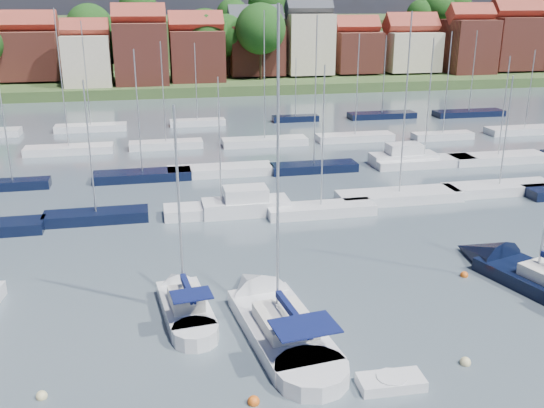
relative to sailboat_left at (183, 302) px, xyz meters
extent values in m
plane|color=#44505C|center=(11.33, 34.98, -0.37)|extent=(260.00, 260.00, 0.00)
cube|color=silver|center=(0.09, -0.85, -0.12)|extent=(3.05, 6.04, 1.20)
cone|color=silver|center=(-0.31, 2.76, -0.12)|extent=(2.72, 3.07, 2.42)
cylinder|color=silver|center=(0.42, -3.73, -0.12)|extent=(2.67, 2.67, 1.20)
cube|color=silver|center=(0.14, -1.25, 0.83)|extent=(1.95, 2.59, 0.70)
cylinder|color=#B2B2B7|center=(0.05, -0.44, 5.86)|extent=(0.14, 0.14, 10.75)
cylinder|color=#B2B2B7|center=(0.23, -2.05, 1.68)|extent=(0.46, 3.22, 0.10)
cube|color=#0E1546|center=(0.23, -2.05, 1.83)|extent=(0.64, 3.08, 0.35)
cube|color=#0E1546|center=(0.34, -3.09, 1.98)|extent=(2.20, 1.67, 0.08)
cube|color=silver|center=(4.82, -4.01, -0.12)|extent=(4.52, 8.79, 1.20)
cone|color=silver|center=(4.17, 1.21, -0.12)|extent=(3.99, 4.50, 3.51)
cylinder|color=silver|center=(5.34, -8.19, -0.12)|extent=(3.92, 3.92, 1.20)
cube|color=silver|center=(4.89, -4.59, 0.83)|extent=(2.87, 3.79, 0.70)
cylinder|color=#B2B2B7|center=(4.75, -3.43, 8.28)|extent=(0.14, 0.14, 15.59)
cylinder|color=#B2B2B7|center=(5.04, -5.75, 1.68)|extent=(0.68, 4.65, 0.10)
cube|color=#0E1546|center=(5.04, -5.75, 1.83)|extent=(0.85, 4.45, 0.35)
cube|color=#0E1546|center=(5.23, -7.26, 1.98)|extent=(3.22, 2.46, 0.08)
cube|color=black|center=(21.46, -2.03, -0.12)|extent=(5.67, 8.88, 1.20)
cone|color=black|center=(19.97, 2.90, -0.12)|extent=(4.44, 4.83, 3.43)
cube|color=silver|center=(8.74, -9.31, -0.16)|extent=(3.01, 1.46, 0.59)
cylinder|color=silver|center=(8.74, -9.31, 0.01)|extent=(1.38, 1.38, 0.37)
sphere|color=beige|center=(-6.59, -7.02, -0.37)|extent=(0.50, 0.50, 0.50)
sphere|color=#D85914|center=(2.46, -9.25, -0.37)|extent=(0.54, 0.54, 0.54)
sphere|color=#D85914|center=(5.84, -5.13, -0.37)|extent=(0.43, 0.43, 0.43)
sphere|color=beige|center=(12.93, -8.32, -0.37)|extent=(0.53, 0.53, 0.53)
sphere|color=#D85914|center=(17.66, 0.59, -0.37)|extent=(0.50, 0.50, 0.50)
cube|color=black|center=(-5.78, 15.52, -0.02)|extent=(8.01, 2.24, 1.00)
cylinder|color=#B2B2B7|center=(-5.78, 15.52, 5.56)|extent=(0.12, 0.12, 10.16)
cube|color=silver|center=(4.06, 15.19, -0.02)|extent=(9.22, 2.58, 1.00)
cylinder|color=#B2B2B7|center=(4.06, 15.19, 4.57)|extent=(0.12, 0.12, 8.18)
cube|color=silver|center=(11.96, 13.59, -0.02)|extent=(8.78, 2.46, 1.00)
cylinder|color=#B2B2B7|center=(11.96, 13.59, 6.01)|extent=(0.12, 0.12, 11.06)
cube|color=silver|center=(19.56, 15.65, -0.02)|extent=(10.79, 3.02, 1.00)
cylinder|color=#B2B2B7|center=(19.56, 15.65, 7.92)|extent=(0.12, 0.12, 14.87)
cube|color=silver|center=(29.31, 16.01, -0.02)|extent=(10.13, 2.84, 1.00)
cylinder|color=#B2B2B7|center=(29.31, 16.01, 5.28)|extent=(0.12, 0.12, 9.59)
cube|color=silver|center=(6.02, 14.98, 0.13)|extent=(7.00, 2.60, 1.40)
cube|color=silver|center=(6.02, 14.98, 1.23)|extent=(3.50, 2.20, 1.30)
cube|color=black|center=(-13.92, 25.97, -0.02)|extent=(6.54, 1.83, 1.00)
cylinder|color=#B2B2B7|center=(-13.92, 25.97, 5.17)|extent=(0.12, 0.12, 9.37)
cube|color=black|center=(-2.22, 26.62, -0.02)|extent=(9.30, 2.60, 1.00)
cylinder|color=#B2B2B7|center=(-2.22, 26.62, 6.22)|extent=(0.12, 0.12, 11.48)
cube|color=silver|center=(5.39, 27.00, -0.02)|extent=(10.40, 2.91, 1.00)
cylinder|color=#B2B2B7|center=(5.39, 27.00, 4.87)|extent=(0.12, 0.12, 8.77)
cube|color=black|center=(14.81, 26.27, -0.02)|extent=(8.80, 2.46, 1.00)
cylinder|color=#B2B2B7|center=(14.81, 26.27, 7.65)|extent=(0.12, 0.12, 14.33)
cube|color=silver|center=(26.73, 26.15, -0.02)|extent=(10.73, 3.00, 1.00)
cylinder|color=#B2B2B7|center=(26.73, 26.15, 6.55)|extent=(0.12, 0.12, 12.14)
cube|color=silver|center=(35.15, 25.95, -0.02)|extent=(10.48, 2.93, 1.00)
cylinder|color=#B2B2B7|center=(35.15, 25.95, 5.62)|extent=(0.12, 0.12, 10.28)
cube|color=silver|center=(24.79, 26.98, 0.13)|extent=(7.00, 2.60, 1.40)
cube|color=silver|center=(24.79, 26.98, 1.23)|extent=(3.50, 2.20, 1.30)
cube|color=silver|center=(-10.39, 39.19, -0.02)|extent=(9.71, 2.72, 1.00)
cylinder|color=#B2B2B7|center=(-10.39, 39.19, 7.92)|extent=(0.12, 0.12, 14.88)
cube|color=silver|center=(0.49, 39.49, -0.02)|extent=(8.49, 2.38, 1.00)
cylinder|color=#B2B2B7|center=(0.49, 39.49, 6.14)|extent=(0.12, 0.12, 11.31)
cube|color=silver|center=(12.12, 38.76, -0.02)|extent=(10.16, 2.85, 1.00)
cylinder|color=#B2B2B7|center=(12.12, 38.76, 7.78)|extent=(0.12, 0.12, 14.59)
cube|color=silver|center=(23.50, 38.88, -0.02)|extent=(9.53, 2.67, 1.00)
cylinder|color=#B2B2B7|center=(23.50, 38.88, 6.44)|extent=(0.12, 0.12, 11.91)
cube|color=silver|center=(34.49, 37.49, -0.02)|extent=(7.62, 2.13, 1.00)
cylinder|color=#B2B2B7|center=(34.49, 37.49, 6.55)|extent=(0.12, 0.12, 12.13)
cube|color=silver|center=(46.55, 38.57, -0.02)|extent=(10.17, 2.85, 1.00)
cylinder|color=#B2B2B7|center=(46.55, 38.57, 5.35)|extent=(0.12, 0.12, 9.73)
cube|color=silver|center=(-8.93, 51.54, -0.02)|extent=(9.24, 2.59, 1.00)
cylinder|color=#B2B2B7|center=(-8.93, 51.54, 7.07)|extent=(0.12, 0.12, 13.17)
cube|color=silver|center=(5.25, 52.29, -0.02)|extent=(7.57, 2.12, 1.00)
cylinder|color=#B2B2B7|center=(5.25, 52.29, 5.60)|extent=(0.12, 0.12, 10.24)
cube|color=black|center=(19.21, 52.45, -0.02)|extent=(6.58, 1.84, 1.00)
cylinder|color=#B2B2B7|center=(19.21, 52.45, 4.49)|extent=(0.12, 0.12, 8.01)
cube|color=black|center=(32.27, 52.39, -0.02)|extent=(9.92, 2.78, 1.00)
cylinder|color=#B2B2B7|center=(32.27, 52.39, 5.94)|extent=(0.12, 0.12, 10.92)
cube|color=black|center=(45.61, 51.35, -0.02)|extent=(10.55, 2.95, 1.00)
cylinder|color=#B2B2B7|center=(45.61, 51.35, 6.24)|extent=(0.12, 0.12, 11.51)
cube|color=#3C572B|center=(11.33, 111.98, -0.07)|extent=(200.00, 70.00, 3.00)
cube|color=#3C572B|center=(11.33, 136.98, 4.63)|extent=(200.00, 60.00, 14.00)
cube|color=brown|center=(-22.32, 92.77, 6.20)|extent=(10.37, 9.97, 8.73)
cube|color=#95382B|center=(-22.32, 92.77, 11.83)|extent=(10.57, 5.13, 5.13)
cube|color=beige|center=(-11.42, 83.99, 5.71)|extent=(8.09, 8.80, 8.96)
cube|color=#95382B|center=(-11.42, 83.99, 11.18)|extent=(8.25, 4.00, 4.00)
cube|color=brown|center=(-2.02, 84.92, 6.72)|extent=(9.36, 10.17, 10.97)
cube|color=#95382B|center=(-2.02, 84.92, 13.35)|extent=(9.54, 4.63, 4.63)
cube|color=brown|center=(8.28, 86.63, 5.94)|extent=(9.90, 8.56, 9.42)
cube|color=#95382B|center=(8.28, 86.63, 11.87)|extent=(10.10, 4.90, 4.90)
cube|color=brown|center=(20.42, 91.63, 6.58)|extent=(10.59, 8.93, 9.49)
cube|color=#383A42|center=(20.42, 91.63, 12.62)|extent=(10.80, 5.24, 5.24)
cube|color=beige|center=(31.04, 90.78, 7.66)|extent=(9.01, 8.61, 11.65)
cube|color=#383A42|center=(31.04, 90.78, 14.58)|extent=(9.19, 4.46, 4.46)
cube|color=brown|center=(41.50, 91.98, 5.83)|extent=(9.10, 9.34, 8.00)
cube|color=#95382B|center=(41.50, 91.98, 10.95)|extent=(9.28, 4.50, 4.50)
cube|color=beige|center=(53.28, 91.58, 5.77)|extent=(10.86, 9.59, 7.88)
cube|color=#95382B|center=(53.28, 91.58, 11.04)|extent=(11.07, 5.37, 5.37)
cube|color=brown|center=(65.08, 88.90, 6.72)|extent=(9.18, 9.96, 10.97)
cube|color=#95382B|center=(65.08, 88.90, 13.33)|extent=(9.36, 4.54, 4.54)
cube|color=brown|center=(76.50, 90.20, 7.21)|extent=(11.39, 9.67, 10.76)
cube|color=#95382B|center=(76.50, 90.20, 13.99)|extent=(11.62, 5.64, 5.64)
cylinder|color=#382619|center=(68.10, 110.49, 8.14)|extent=(0.50, 0.50, 4.47)
sphere|color=#214F18|center=(68.10, 110.49, 14.21)|extent=(8.18, 8.18, 8.18)
cylinder|color=#382619|center=(14.79, 90.91, 3.46)|extent=(0.50, 0.50, 4.46)
sphere|color=#214F18|center=(14.79, 90.91, 9.51)|extent=(8.15, 8.15, 8.15)
cylinder|color=#382619|center=(26.55, 108.66, 8.21)|extent=(0.50, 0.50, 5.15)
sphere|color=#214F18|center=(26.55, 108.66, 15.19)|extent=(9.41, 9.41, 9.41)
cylinder|color=#382619|center=(-2.22, 111.30, 8.31)|extent=(0.50, 0.50, 4.56)
sphere|color=#214F18|center=(-2.22, 111.30, 14.50)|extent=(8.34, 8.34, 8.34)
cylinder|color=#382619|center=(-11.91, 100.23, 3.81)|extent=(0.50, 0.50, 5.15)
sphere|color=#214F18|center=(-11.91, 100.23, 10.80)|extent=(9.42, 9.42, 9.42)
cylinder|color=#382619|center=(-27.35, 102.30, 6.39)|extent=(0.50, 0.50, 3.42)
sphere|color=#214F18|center=(-27.35, 102.30, 11.03)|extent=(6.26, 6.26, 6.26)
cylinder|color=#382619|center=(25.08, 99.69, 3.12)|extent=(0.50, 0.50, 3.77)
sphere|color=#214F18|center=(25.08, 99.69, 8.23)|extent=(6.89, 6.89, 6.89)
cylinder|color=#382619|center=(20.37, 85.92, 3.84)|extent=(0.50, 0.50, 5.21)
sphere|color=#214F18|center=(20.37, 85.92, 10.92)|extent=(9.53, 9.53, 9.53)
cylinder|color=#382619|center=(73.26, 96.61, 2.72)|extent=(0.50, 0.50, 2.97)
sphere|color=#214F18|center=(73.26, 96.61, 6.76)|extent=(5.44, 5.44, 5.44)
cylinder|color=#382619|center=(10.18, 88.74, 3.65)|extent=(0.50, 0.50, 4.84)
sphere|color=#214F18|center=(10.18, 88.74, 10.22)|extent=(8.85, 8.85, 8.85)
cylinder|color=#382619|center=(64.01, 110.70, 7.80)|extent=(0.50, 0.50, 3.72)
sphere|color=#214F18|center=(64.01, 110.70, 12.84)|extent=(6.80, 6.80, 6.80)
cylinder|color=#382619|center=(65.38, 89.11, 3.26)|extent=(0.50, 0.50, 4.05)
sphere|color=#214F18|center=(65.38, 89.11, 8.75)|extent=(7.40, 7.40, 7.40)
cylinder|color=#382619|center=(18.16, 108.28, 7.54)|extent=(0.50, 0.50, 3.93)
sphere|color=#214F18|center=(18.16, 108.28, 12.88)|extent=(7.19, 7.19, 7.19)
cylinder|color=#382619|center=(41.98, 95.16, 3.14)|extent=(0.50, 0.50, 3.82)
sphere|color=#214F18|center=(41.98, 95.16, 8.33)|extent=(6.99, 6.99, 6.99)
cylinder|color=#382619|center=(-6.12, 88.11, 2.97)|extent=(0.50, 0.50, 3.48)
sphere|color=#214F18|center=(-6.12, 88.11, 7.70)|extent=(6.37, 6.37, 6.37)
cylinder|color=#382619|center=(68.84, 97.79, 2.73)|extent=(0.50, 0.50, 2.99)
sphere|color=#214F18|center=(68.84, 97.79, 6.78)|extent=(5.46, 5.46, 5.46)
cylinder|color=#382619|center=(14.93, 94.03, 2.86)|extent=(0.50, 0.50, 3.25)
sphere|color=#214F18|center=(14.93, 94.03, 7.26)|extent=(5.94, 5.94, 5.94)
cylinder|color=#382619|center=(8.27, 95.72, 2.72)|extent=(0.50, 0.50, 2.98)
sphere|color=#214F18|center=(8.27, 95.72, 6.78)|extent=(5.46, 5.46, 5.46)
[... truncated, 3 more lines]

